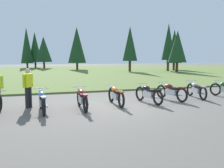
% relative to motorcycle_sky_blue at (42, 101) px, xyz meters
% --- Properties ---
extents(ground_plane, '(140.00, 140.00, 0.00)m').
position_rel_motorcycle_sky_blue_xyz_m(ground_plane, '(3.16, 0.33, -0.44)').
color(ground_plane, '#605B54').
extents(grass_moorland, '(80.00, 44.00, 0.10)m').
position_rel_motorcycle_sky_blue_xyz_m(grass_moorland, '(3.16, 26.65, -0.39)').
color(grass_moorland, '#5B7033').
rests_on(grass_moorland, ground).
extents(forest_treeline, '(41.93, 24.80, 7.90)m').
position_rel_motorcycle_sky_blue_xyz_m(forest_treeline, '(3.56, 30.40, 3.53)').
color(forest_treeline, '#47331E').
rests_on(forest_treeline, ground).
extents(motorcycle_sky_blue, '(0.62, 2.10, 0.88)m').
position_rel_motorcycle_sky_blue_xyz_m(motorcycle_sky_blue, '(0.00, 0.00, 0.00)').
color(motorcycle_sky_blue, black).
rests_on(motorcycle_sky_blue, ground).
extents(motorcycle_red, '(0.62, 2.10, 0.88)m').
position_rel_motorcycle_sky_blue_xyz_m(motorcycle_red, '(1.58, 0.07, 0.00)').
color(motorcycle_red, black).
rests_on(motorcycle_red, ground).
extents(motorcycle_orange, '(0.62, 2.10, 0.88)m').
position_rel_motorcycle_sky_blue_xyz_m(motorcycle_orange, '(3.21, 0.51, 0.00)').
color(motorcycle_orange, black).
rests_on(motorcycle_orange, ground).
extents(motorcycle_black, '(0.69, 2.08, 0.88)m').
position_rel_motorcycle_sky_blue_xyz_m(motorcycle_black, '(4.81, 0.49, 0.00)').
color(motorcycle_black, black).
rests_on(motorcycle_black, ground).
extents(motorcycle_maroon, '(0.76, 2.06, 0.88)m').
position_rel_motorcycle_sky_blue_xyz_m(motorcycle_maroon, '(6.22, 0.82, 0.00)').
color(motorcycle_maroon, black).
rests_on(motorcycle_maroon, ground).
extents(motorcycle_silver, '(0.62, 2.09, 0.88)m').
position_rel_motorcycle_sky_blue_xyz_m(motorcycle_silver, '(7.81, 0.96, 0.00)').
color(motorcycle_silver, black).
rests_on(motorcycle_silver, ground).
extents(rider_with_back_turned, '(0.42, 0.41, 1.67)m').
position_rel_motorcycle_sky_blue_xyz_m(rider_with_back_turned, '(-0.52, 1.02, 0.51)').
color(rider_with_back_turned, black).
rests_on(rider_with_back_turned, ground).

